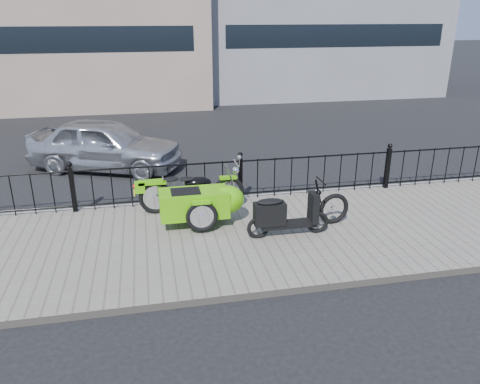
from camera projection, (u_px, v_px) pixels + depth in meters
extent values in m
plane|color=black|center=(253.00, 228.00, 9.24)|extent=(120.00, 120.00, 0.00)
cube|color=#6D665C|center=(260.00, 236.00, 8.77)|extent=(30.00, 3.80, 0.12)
cube|color=gray|center=(239.00, 199.00, 10.54)|extent=(30.00, 0.10, 0.12)
cylinder|color=black|center=(240.00, 161.00, 10.08)|extent=(14.00, 0.04, 0.04)
cylinder|color=black|center=(240.00, 194.00, 10.35)|extent=(14.00, 0.04, 0.04)
cube|color=black|center=(73.00, 190.00, 9.56)|extent=(0.09, 0.09, 0.96)
sphere|color=black|center=(69.00, 164.00, 9.37)|extent=(0.11, 0.11, 0.11)
cube|color=black|center=(240.00, 178.00, 10.22)|extent=(0.09, 0.09, 0.96)
sphere|color=black|center=(240.00, 155.00, 10.02)|extent=(0.11, 0.11, 0.11)
cube|color=black|center=(387.00, 168.00, 10.88)|extent=(0.09, 0.09, 0.96)
sphere|color=black|center=(390.00, 146.00, 10.68)|extent=(0.11, 0.11, 0.11)
cube|color=black|center=(32.00, 40.00, 18.03)|extent=(12.50, 0.06, 1.00)
cube|color=black|center=(338.00, 36.00, 21.39)|extent=(10.50, 0.06, 1.00)
torus|color=black|center=(228.00, 192.00, 9.79)|extent=(0.69, 0.09, 0.69)
torus|color=black|center=(156.00, 198.00, 9.51)|extent=(0.69, 0.09, 0.69)
torus|color=black|center=(202.00, 217.00, 8.61)|extent=(0.60, 0.08, 0.60)
cube|color=gray|center=(192.00, 194.00, 9.64)|extent=(0.34, 0.22, 0.24)
cylinder|color=black|center=(193.00, 197.00, 9.67)|extent=(1.40, 0.04, 0.04)
ellipsoid|color=black|center=(198.00, 183.00, 9.58)|extent=(0.54, 0.29, 0.26)
cylinder|color=silver|center=(237.00, 164.00, 9.60)|extent=(0.03, 0.56, 0.03)
cylinder|color=silver|center=(231.00, 178.00, 9.69)|extent=(0.25, 0.04, 0.59)
sphere|color=silver|center=(236.00, 170.00, 9.65)|extent=(0.15, 0.15, 0.15)
cube|color=#52B309|center=(228.00, 178.00, 9.67)|extent=(0.36, 0.12, 0.06)
cube|color=#52B309|center=(152.00, 182.00, 9.37)|extent=(0.55, 0.16, 0.08)
ellipsoid|color=black|center=(187.00, 179.00, 9.50)|extent=(0.31, 0.22, 0.08)
ellipsoid|color=black|center=(171.00, 179.00, 9.43)|extent=(0.31, 0.22, 0.08)
sphere|color=red|center=(135.00, 186.00, 9.33)|extent=(0.07, 0.07, 0.07)
cube|color=yellow|center=(134.00, 193.00, 9.48)|extent=(0.02, 0.14, 0.10)
cube|color=#52B309|center=(194.00, 203.00, 8.91)|extent=(1.30, 0.62, 0.50)
ellipsoid|color=#52B309|center=(227.00, 199.00, 9.02)|extent=(0.65, 0.60, 0.54)
cube|color=black|center=(186.00, 192.00, 8.80)|extent=(0.55, 0.43, 0.06)
cube|color=#52B309|center=(201.00, 202.00, 8.51)|extent=(0.34, 0.11, 0.06)
torus|color=black|center=(318.00, 222.00, 8.71)|extent=(0.42, 0.07, 0.42)
torus|color=black|center=(258.00, 228.00, 8.50)|extent=(0.42, 0.07, 0.42)
cube|color=black|center=(288.00, 224.00, 8.60)|extent=(1.04, 0.23, 0.10)
cube|color=black|center=(270.00, 214.00, 8.44)|extent=(0.57, 0.27, 0.41)
ellipsoid|color=black|center=(270.00, 202.00, 8.36)|extent=(0.49, 0.24, 0.09)
cube|color=black|center=(313.00, 208.00, 8.58)|extent=(0.12, 0.31, 0.57)
cylinder|color=black|center=(318.00, 192.00, 8.48)|extent=(0.16, 0.04, 0.46)
cylinder|color=black|center=(321.00, 181.00, 8.42)|extent=(0.03, 0.46, 0.03)
torus|color=black|center=(334.00, 209.00, 9.06)|extent=(0.63, 0.14, 0.63)
imported|color=#B8BAC0|center=(105.00, 145.00, 12.48)|extent=(4.37, 3.05, 1.38)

